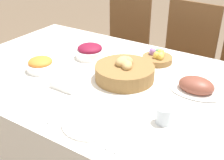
{
  "coord_description": "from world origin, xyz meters",
  "views": [
    {
      "loc": [
        0.66,
        -1.1,
        1.44
      ],
      "look_at": [
        0.01,
        -0.08,
        0.78
      ],
      "focal_mm": 45.0,
      "sensor_mm": 36.0,
      "label": 1
    }
  ],
  "objects_px": {
    "knife": "(121,135)",
    "ham_platter": "(196,87)",
    "chair_far_center": "(182,61)",
    "fork": "(64,112)",
    "carrot_bowl": "(41,65)",
    "spoon": "(128,138)",
    "butter_dish": "(66,85)",
    "dinner_plate": "(91,122)",
    "chair_far_left": "(121,47)",
    "drinking_cup": "(164,115)",
    "beet_salad_bowl": "(90,51)",
    "bread_basket": "(125,71)",
    "egg_basket": "(157,57)"
  },
  "relations": [
    {
      "from": "beet_salad_bowl",
      "to": "carrot_bowl",
      "type": "relative_size",
      "value": 1.13
    },
    {
      "from": "spoon",
      "to": "butter_dish",
      "type": "bearing_deg",
      "value": 156.89
    },
    {
      "from": "dinner_plate",
      "to": "beet_salad_bowl",
      "type": "bearing_deg",
      "value": 126.59
    },
    {
      "from": "bread_basket",
      "to": "fork",
      "type": "bearing_deg",
      "value": -99.5
    },
    {
      "from": "ham_platter",
      "to": "beet_salad_bowl",
      "type": "bearing_deg",
      "value": 175.45
    },
    {
      "from": "bread_basket",
      "to": "butter_dish",
      "type": "relative_size",
      "value": 2.22
    },
    {
      "from": "chair_far_left",
      "to": "knife",
      "type": "height_order",
      "value": "chair_far_left"
    },
    {
      "from": "carrot_bowl",
      "to": "dinner_plate",
      "type": "height_order",
      "value": "carrot_bowl"
    },
    {
      "from": "spoon",
      "to": "butter_dish",
      "type": "distance_m",
      "value": 0.48
    },
    {
      "from": "beet_salad_bowl",
      "to": "dinner_plate",
      "type": "relative_size",
      "value": 0.74
    },
    {
      "from": "egg_basket",
      "to": "ham_platter",
      "type": "height_order",
      "value": "egg_basket"
    },
    {
      "from": "chair_far_left",
      "to": "fork",
      "type": "height_order",
      "value": "chair_far_left"
    },
    {
      "from": "fork",
      "to": "spoon",
      "type": "xyz_separation_m",
      "value": [
        0.32,
        0.0,
        0.0
      ]
    },
    {
      "from": "chair_far_left",
      "to": "spoon",
      "type": "xyz_separation_m",
      "value": [
        0.79,
        -1.27,
        0.23
      ]
    },
    {
      "from": "beet_salad_bowl",
      "to": "egg_basket",
      "type": "bearing_deg",
      "value": 22.94
    },
    {
      "from": "spoon",
      "to": "dinner_plate",
      "type": "bearing_deg",
      "value": 177.39
    },
    {
      "from": "fork",
      "to": "knife",
      "type": "relative_size",
      "value": 1.0
    },
    {
      "from": "dinner_plate",
      "to": "spoon",
      "type": "bearing_deg",
      "value": 0.0
    },
    {
      "from": "chair_far_center",
      "to": "fork",
      "type": "distance_m",
      "value": 1.29
    },
    {
      "from": "knife",
      "to": "ham_platter",
      "type": "bearing_deg",
      "value": 76.76
    },
    {
      "from": "carrot_bowl",
      "to": "spoon",
      "type": "bearing_deg",
      "value": -19.21
    },
    {
      "from": "chair_far_left",
      "to": "drinking_cup",
      "type": "bearing_deg",
      "value": -46.99
    },
    {
      "from": "chair_far_center",
      "to": "drinking_cup",
      "type": "bearing_deg",
      "value": -69.16
    },
    {
      "from": "chair_far_left",
      "to": "dinner_plate",
      "type": "height_order",
      "value": "chair_far_left"
    },
    {
      "from": "beet_salad_bowl",
      "to": "spoon",
      "type": "height_order",
      "value": "beet_salad_bowl"
    },
    {
      "from": "bread_basket",
      "to": "drinking_cup",
      "type": "relative_size",
      "value": 4.3
    },
    {
      "from": "beet_salad_bowl",
      "to": "dinner_plate",
      "type": "xyz_separation_m",
      "value": [
        0.39,
        -0.53,
        -0.03
      ]
    },
    {
      "from": "spoon",
      "to": "drinking_cup",
      "type": "relative_size",
      "value": 2.74
    },
    {
      "from": "bread_basket",
      "to": "knife",
      "type": "relative_size",
      "value": 1.57
    },
    {
      "from": "chair_far_center",
      "to": "drinking_cup",
      "type": "xyz_separation_m",
      "value": [
        0.3,
        -1.11,
        0.26
      ]
    },
    {
      "from": "fork",
      "to": "drinking_cup",
      "type": "distance_m",
      "value": 0.42
    },
    {
      "from": "knife",
      "to": "drinking_cup",
      "type": "distance_m",
      "value": 0.2
    },
    {
      "from": "drinking_cup",
      "to": "ham_platter",
      "type": "bearing_deg",
      "value": 84.15
    },
    {
      "from": "fork",
      "to": "ham_platter",
      "type": "bearing_deg",
      "value": 51.19
    },
    {
      "from": "chair_far_center",
      "to": "dinner_plate",
      "type": "bearing_deg",
      "value": -81.88
    },
    {
      "from": "chair_far_left",
      "to": "carrot_bowl",
      "type": "height_order",
      "value": "chair_far_left"
    },
    {
      "from": "chair_far_left",
      "to": "dinner_plate",
      "type": "distance_m",
      "value": 1.43
    },
    {
      "from": "butter_dish",
      "to": "chair_far_center",
      "type": "bearing_deg",
      "value": 78.65
    },
    {
      "from": "spoon",
      "to": "drinking_cup",
      "type": "height_order",
      "value": "drinking_cup"
    },
    {
      "from": "egg_basket",
      "to": "knife",
      "type": "xyz_separation_m",
      "value": [
        0.16,
        -0.69,
        -0.03
      ]
    },
    {
      "from": "chair_far_center",
      "to": "butter_dish",
      "type": "bearing_deg",
      "value": -95.61
    },
    {
      "from": "bread_basket",
      "to": "carrot_bowl",
      "type": "relative_size",
      "value": 1.99
    },
    {
      "from": "dinner_plate",
      "to": "chair_far_center",
      "type": "bearing_deg",
      "value": 92.38
    },
    {
      "from": "drinking_cup",
      "to": "egg_basket",
      "type": "bearing_deg",
      "value": 116.92
    },
    {
      "from": "dinner_plate",
      "to": "ham_platter",
      "type": "bearing_deg",
      "value": 59.76
    },
    {
      "from": "spoon",
      "to": "butter_dish",
      "type": "height_order",
      "value": "butter_dish"
    },
    {
      "from": "fork",
      "to": "chair_far_center",
      "type": "bearing_deg",
      "value": 88.55
    },
    {
      "from": "chair_far_center",
      "to": "carrot_bowl",
      "type": "relative_size",
      "value": 6.15
    },
    {
      "from": "ham_platter",
      "to": "knife",
      "type": "bearing_deg",
      "value": -105.84
    },
    {
      "from": "carrot_bowl",
      "to": "knife",
      "type": "relative_size",
      "value": 0.79
    }
  ]
}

